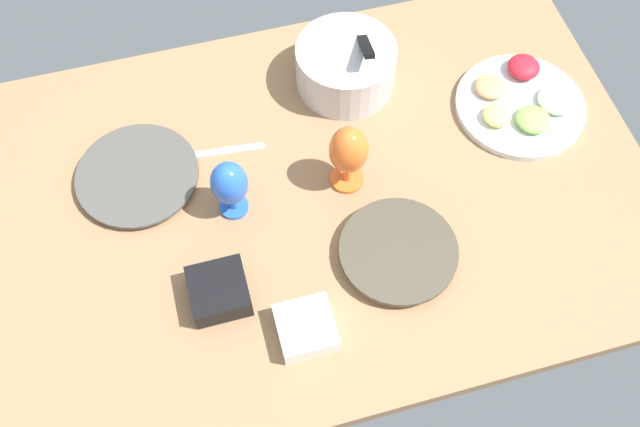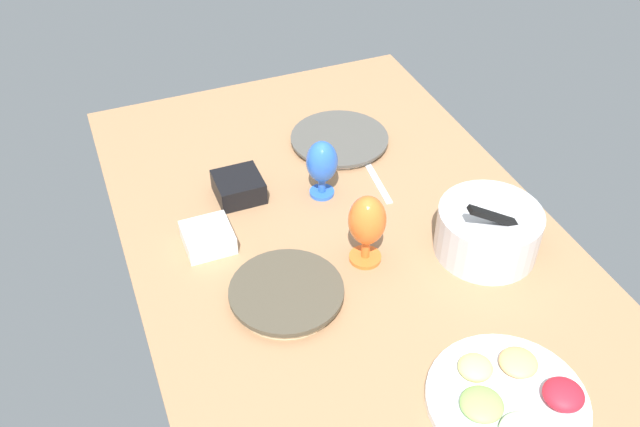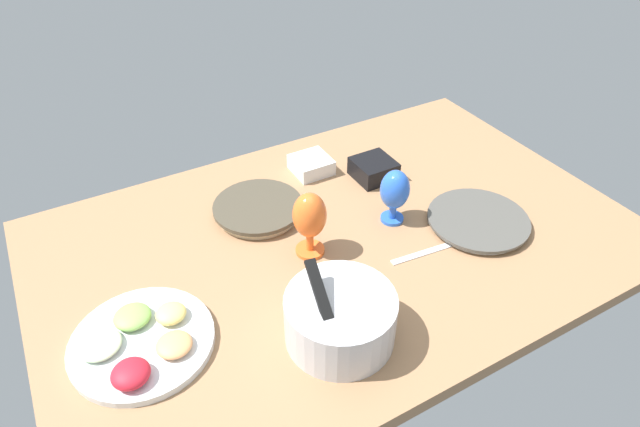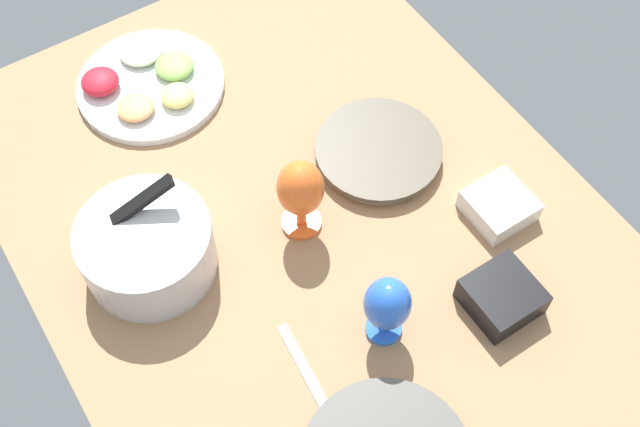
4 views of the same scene
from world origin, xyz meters
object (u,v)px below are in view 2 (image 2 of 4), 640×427
Objects in this scene: dinner_plate_left at (339,140)px; square_bowl_white at (208,237)px; hurricane_glass_blue at (322,164)px; square_bowl_black at (238,186)px; dinner_plate_right at (287,294)px; hurricane_glass_orange at (367,223)px; mixing_bowl at (488,230)px; fruit_platter at (510,399)px.

square_bowl_white is (28.06, -46.48, 1.52)cm from dinner_plate_left.
hurricane_glass_blue reaches higher than square_bowl_black.
dinner_plate_right is 24.36cm from hurricane_glass_orange.
square_bowl_white is (-23.74, -11.71, 1.04)cm from dinner_plate_right.
dinner_plate_left is 49.51cm from hurricane_glass_orange.
hurricane_glass_blue is 34.77cm from square_bowl_white.
hurricane_glass_blue reaches higher than dinner_plate_left.
square_bowl_white is (-18.58, -33.41, -8.74)cm from hurricane_glass_orange.
dinner_plate_left is 54.32cm from square_bowl_white.
mixing_bowl reaches higher than dinner_plate_left.
hurricane_glass_orange is (-7.77, -28.17, 4.98)cm from mixing_bowl.
fruit_platter is at bearing -2.31° from dinner_plate_left.
fruit_platter is (39.41, -18.87, -4.74)cm from mixing_bowl.
mixing_bowl is (54.41, 15.09, 5.28)cm from dinner_plate_left.
dinner_plate_left is at bearing 146.12° from dinner_plate_right.
square_bowl_black is (-81.25, -30.32, 1.61)cm from fruit_platter.
dinner_plate_right is 0.82× the size of fruit_platter.
hurricane_glass_blue reaches higher than square_bowl_white.
hurricane_glass_blue is at bearing 146.28° from dinner_plate_right.
square_bowl_white reaches higher than dinner_plate_left.
hurricane_glass_orange is at bearing -15.66° from dinner_plate_left.
dinner_plate_left is 2.36× the size of square_bowl_black.
mixing_bowl is (2.61, 49.87, 4.81)cm from dinner_plate_right.
fruit_platter is at bearing 36.41° from dinner_plate_right.
fruit_platter is (42.02, 31.00, 0.06)cm from dinner_plate_right.
hurricane_glass_orange reaches higher than square_bowl_black.
hurricane_glass_orange reaches higher than square_bowl_white.
hurricane_glass_blue is at bearing 70.49° from square_bowl_black.
mixing_bowl reaches higher than square_bowl_white.
dinner_plate_right is at bearing 26.25° from square_bowl_white.
hurricane_glass_blue is at bearing -34.14° from dinner_plate_left.
dinner_plate_left is 1.53× the size of hurricane_glass_orange.
square_bowl_white is 0.96× the size of square_bowl_black.
hurricane_glass_blue reaches higher than dinner_plate_right.
square_bowl_black reaches higher than square_bowl_white.
hurricane_glass_blue is (19.88, -13.48, 8.76)cm from dinner_plate_left.
mixing_bowl is 44.95cm from hurricane_glass_blue.
dinner_plate_right is 50.17cm from mixing_bowl.
fruit_platter is 78.42cm from square_bowl_white.
mixing_bowl is at bearing 66.83° from square_bowl_white.
dinner_plate_right is 2.15× the size of square_bowl_black.
square_bowl_black is (-15.49, 12.39, 0.63)cm from square_bowl_white.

